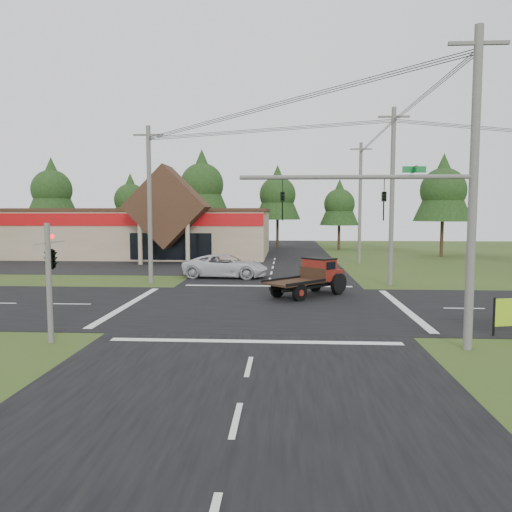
{
  "coord_description": "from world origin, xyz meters",
  "views": [
    {
      "loc": [
        1.12,
        -25.04,
        4.78
      ],
      "look_at": [
        -0.64,
        4.43,
        2.2
      ],
      "focal_mm": 35.0,
      "sensor_mm": 36.0,
      "label": 1
    }
  ],
  "objects": [
    {
      "name": "traffic_signal_corner",
      "position": [
        -7.5,
        -7.32,
        3.52
      ],
      "size": [
        0.53,
        2.48,
        4.4
      ],
      "color": "#595651",
      "rests_on": "ground"
    },
    {
      "name": "tree_side_ne",
      "position": [
        18.0,
        30.0,
        7.38
      ],
      "size": [
        6.16,
        6.16,
        11.11
      ],
      "color": "#332316",
      "rests_on": "ground"
    },
    {
      "name": "traffic_signal_mast",
      "position": [
        5.82,
        -7.5,
        4.43
      ],
      "size": [
        8.12,
        0.24,
        7.0
      ],
      "color": "#595651",
      "rests_on": "ground"
    },
    {
      "name": "tree_row_c",
      "position": [
        -10.0,
        41.0,
        8.72
      ],
      "size": [
        7.28,
        7.28,
        13.13
      ],
      "color": "#332316",
      "rests_on": "ground"
    },
    {
      "name": "road_ew",
      "position": [
        0.0,
        0.0,
        0.01
      ],
      "size": [
        120.0,
        12.0,
        0.02
      ],
      "primitive_type": "cube",
      "color": "black",
      "rests_on": "ground"
    },
    {
      "name": "utility_pole_n",
      "position": [
        8.0,
        22.0,
        5.74
      ],
      "size": [
        2.0,
        0.3,
        11.2
      ],
      "color": "#595651",
      "rests_on": "ground"
    },
    {
      "name": "tree_row_a",
      "position": [
        -30.0,
        40.0,
        8.05
      ],
      "size": [
        6.72,
        6.72,
        12.12
      ],
      "color": "#332316",
      "rests_on": "ground"
    },
    {
      "name": "ground",
      "position": [
        0.0,
        0.0,
        0.0
      ],
      "size": [
        120.0,
        120.0,
        0.0
      ],
      "primitive_type": "plane",
      "color": "#314619",
      "rests_on": "ground"
    },
    {
      "name": "road_ns",
      "position": [
        0.0,
        0.0,
        0.01
      ],
      "size": [
        12.0,
        120.0,
        0.02
      ],
      "primitive_type": "cube",
      "color": "black",
      "rests_on": "ground"
    },
    {
      "name": "tree_row_e",
      "position": [
        8.0,
        40.0,
        6.03
      ],
      "size": [
        5.04,
        5.04,
        9.09
      ],
      "color": "#332316",
      "rests_on": "ground"
    },
    {
      "name": "tree_row_d",
      "position": [
        0.0,
        42.0,
        7.38
      ],
      "size": [
        6.16,
        6.16,
        11.11
      ],
      "color": "#332316",
      "rests_on": "ground"
    },
    {
      "name": "parking_apron",
      "position": [
        -14.0,
        19.0,
        0.01
      ],
      "size": [
        28.0,
        14.0,
        0.02
      ],
      "primitive_type": "cube",
      "color": "black",
      "rests_on": "ground"
    },
    {
      "name": "cvs_building",
      "position": [
        -15.7,
        29.57,
        2.78
      ],
      "size": [
        30.4,
        18.2,
        9.19
      ],
      "color": "tan",
      "rests_on": "ground"
    },
    {
      "name": "utility_pole_nr",
      "position": [
        7.5,
        -7.5,
        5.64
      ],
      "size": [
        2.0,
        0.3,
        11.0
      ],
      "color": "#595651",
      "rests_on": "ground"
    },
    {
      "name": "utility_pole_nw",
      "position": [
        -8.0,
        8.0,
        5.39
      ],
      "size": [
        2.0,
        0.3,
        10.5
      ],
      "color": "#595651",
      "rests_on": "ground"
    },
    {
      "name": "antique_flatbed_truck",
      "position": [
        2.35,
        3.28,
        1.09
      ],
      "size": [
        5.09,
        5.13,
        2.19
      ],
      "primitive_type": null,
      "rotation": [
        0.0,
        0.0,
        -0.78
      ],
      "color": "#62150E",
      "rests_on": "ground"
    },
    {
      "name": "white_pickup",
      "position": [
        -3.29,
        11.27,
        0.86
      ],
      "size": [
        6.42,
        3.36,
        1.72
      ],
      "primitive_type": "imported",
      "rotation": [
        0.0,
        0.0,
        1.49
      ],
      "color": "silver",
      "rests_on": "ground"
    },
    {
      "name": "utility_pole_ne",
      "position": [
        8.0,
        8.0,
        5.89
      ],
      "size": [
        2.0,
        0.3,
        11.5
      ],
      "color": "#595651",
      "rests_on": "ground"
    },
    {
      "name": "tree_row_b",
      "position": [
        -20.0,
        42.0,
        6.7
      ],
      "size": [
        5.6,
        5.6,
        10.1
      ],
      "color": "#332316",
      "rests_on": "ground"
    }
  ]
}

